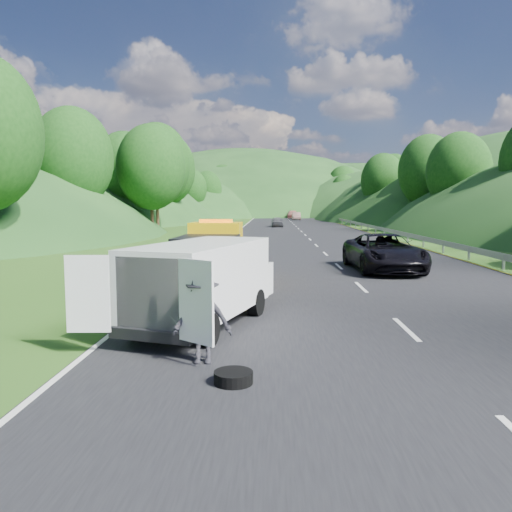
{
  "coord_description": "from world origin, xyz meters",
  "views": [
    {
      "loc": [
        -0.22,
        -13.76,
        3.0
      ],
      "look_at": [
        -0.72,
        2.42,
        1.3
      ],
      "focal_mm": 35.0,
      "sensor_mm": 36.0,
      "label": 1
    }
  ],
  "objects_px": {
    "white_van": "(204,279)",
    "spare_tire": "(233,384)",
    "woman": "(177,301)",
    "passing_suv": "(383,271)",
    "worker": "(203,364)",
    "suitcase": "(122,302)",
    "child": "(171,316)",
    "tow_truck": "(212,252)"
  },
  "relations": [
    {
      "from": "tow_truck",
      "to": "white_van",
      "type": "height_order",
      "value": "tow_truck"
    },
    {
      "from": "passing_suv",
      "to": "woman",
      "type": "bearing_deg",
      "value": -140.72
    },
    {
      "from": "tow_truck",
      "to": "woman",
      "type": "distance_m",
      "value": 4.12
    },
    {
      "from": "white_van",
      "to": "worker",
      "type": "relative_size",
      "value": 3.69
    },
    {
      "from": "spare_tire",
      "to": "passing_suv",
      "type": "bearing_deg",
      "value": 68.46
    },
    {
      "from": "worker",
      "to": "passing_suv",
      "type": "xyz_separation_m",
      "value": [
        6.29,
        13.23,
        0.0
      ]
    },
    {
      "from": "white_van",
      "to": "passing_suv",
      "type": "distance_m",
      "value": 12.33
    },
    {
      "from": "worker",
      "to": "child",
      "type": "bearing_deg",
      "value": 107.51
    },
    {
      "from": "spare_tire",
      "to": "passing_suv",
      "type": "xyz_separation_m",
      "value": [
        5.64,
        14.28,
        0.0
      ]
    },
    {
      "from": "woman",
      "to": "worker",
      "type": "distance_m",
      "value": 6.22
    },
    {
      "from": "worker",
      "to": "spare_tire",
      "type": "bearing_deg",
      "value": -59.63
    },
    {
      "from": "white_van",
      "to": "spare_tire",
      "type": "relative_size",
      "value": 9.51
    },
    {
      "from": "worker",
      "to": "suitcase",
      "type": "distance_m",
      "value": 5.25
    },
    {
      "from": "white_van",
      "to": "worker",
      "type": "xyz_separation_m",
      "value": [
        0.35,
        -2.91,
        -1.17
      ]
    },
    {
      "from": "suitcase",
      "to": "passing_suv",
      "type": "height_order",
      "value": "passing_suv"
    },
    {
      "from": "white_van",
      "to": "spare_tire",
      "type": "distance_m",
      "value": 4.25
    },
    {
      "from": "tow_truck",
      "to": "worker",
      "type": "relative_size",
      "value": 3.3
    },
    {
      "from": "spare_tire",
      "to": "suitcase",
      "type": "bearing_deg",
      "value": 122.75
    },
    {
      "from": "suitcase",
      "to": "spare_tire",
      "type": "distance_m",
      "value": 6.49
    },
    {
      "from": "child",
      "to": "suitcase",
      "type": "bearing_deg",
      "value": -178.47
    },
    {
      "from": "tow_truck",
      "to": "worker",
      "type": "xyz_separation_m",
      "value": [
        0.99,
        -9.91,
        -1.16
      ]
    },
    {
      "from": "white_van",
      "to": "worker",
      "type": "bearing_deg",
      "value": -65.73
    },
    {
      "from": "worker",
      "to": "suitcase",
      "type": "bearing_deg",
      "value": 121.09
    },
    {
      "from": "tow_truck",
      "to": "spare_tire",
      "type": "distance_m",
      "value": 11.14
    },
    {
      "from": "woman",
      "to": "passing_suv",
      "type": "xyz_separation_m",
      "value": [
        7.92,
        7.23,
        0.0
      ]
    },
    {
      "from": "woman",
      "to": "passing_suv",
      "type": "distance_m",
      "value": 10.73
    },
    {
      "from": "child",
      "to": "spare_tire",
      "type": "bearing_deg",
      "value": -50.5
    },
    {
      "from": "suitcase",
      "to": "passing_suv",
      "type": "xyz_separation_m",
      "value": [
        9.14,
        8.83,
        -0.3
      ]
    },
    {
      "from": "woman",
      "to": "worker",
      "type": "xyz_separation_m",
      "value": [
        1.63,
        -6.01,
        0.0
      ]
    },
    {
      "from": "spare_tire",
      "to": "child",
      "type": "bearing_deg",
      "value": 112.2
    },
    {
      "from": "passing_suv",
      "to": "tow_truck",
      "type": "bearing_deg",
      "value": -158.55
    },
    {
      "from": "tow_truck",
      "to": "suitcase",
      "type": "xyz_separation_m",
      "value": [
        -1.85,
        -5.5,
        -0.87
      ]
    },
    {
      "from": "child",
      "to": "passing_suv",
      "type": "bearing_deg",
      "value": 67.5
    },
    {
      "from": "tow_truck",
      "to": "child",
      "type": "height_order",
      "value": "tow_truck"
    },
    {
      "from": "white_van",
      "to": "woman",
      "type": "relative_size",
      "value": 3.68
    },
    {
      "from": "child",
      "to": "spare_tire",
      "type": "distance_m",
      "value": 5.45
    },
    {
      "from": "tow_truck",
      "to": "spare_tire",
      "type": "relative_size",
      "value": 8.48
    },
    {
      "from": "spare_tire",
      "to": "passing_suv",
      "type": "relative_size",
      "value": 0.11
    },
    {
      "from": "spare_tire",
      "to": "passing_suv",
      "type": "height_order",
      "value": "passing_suv"
    },
    {
      "from": "passing_suv",
      "to": "spare_tire",
      "type": "bearing_deg",
      "value": -114.62
    },
    {
      "from": "woman",
      "to": "child",
      "type": "bearing_deg",
      "value": -177.4
    },
    {
      "from": "woman",
      "to": "spare_tire",
      "type": "relative_size",
      "value": 2.58
    }
  ]
}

